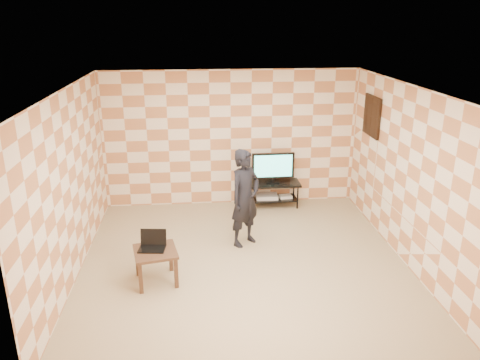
% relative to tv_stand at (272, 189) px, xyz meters
% --- Properties ---
extents(floor, '(5.00, 5.00, 0.00)m').
position_rel_tv_stand_xyz_m(floor, '(-0.81, -2.22, -0.37)').
color(floor, tan).
rests_on(floor, ground).
extents(wall_back, '(5.00, 0.02, 2.70)m').
position_rel_tv_stand_xyz_m(wall_back, '(-0.81, 0.28, 0.98)').
color(wall_back, beige).
rests_on(wall_back, ground).
extents(wall_front, '(5.00, 0.02, 2.70)m').
position_rel_tv_stand_xyz_m(wall_front, '(-0.81, -4.72, 0.98)').
color(wall_front, beige).
rests_on(wall_front, ground).
extents(wall_left, '(0.02, 5.00, 2.70)m').
position_rel_tv_stand_xyz_m(wall_left, '(-3.31, -2.22, 0.98)').
color(wall_left, beige).
rests_on(wall_left, ground).
extents(wall_right, '(0.02, 5.00, 2.70)m').
position_rel_tv_stand_xyz_m(wall_right, '(1.69, -2.22, 0.98)').
color(wall_right, beige).
rests_on(wall_right, ground).
extents(ceiling, '(5.00, 5.00, 0.02)m').
position_rel_tv_stand_xyz_m(ceiling, '(-0.81, -2.22, 2.33)').
color(ceiling, white).
rests_on(ceiling, wall_back).
extents(wall_art, '(0.04, 0.72, 0.72)m').
position_rel_tv_stand_xyz_m(wall_art, '(1.66, -0.67, 1.58)').
color(wall_art, black).
rests_on(wall_art, wall_right).
extents(tv_stand, '(1.08, 0.49, 0.50)m').
position_rel_tv_stand_xyz_m(tv_stand, '(0.00, 0.00, 0.00)').
color(tv_stand, black).
rests_on(tv_stand, floor).
extents(tv, '(0.84, 0.16, 0.61)m').
position_rel_tv_stand_xyz_m(tv, '(-0.00, -0.00, 0.47)').
color(tv, black).
rests_on(tv, tv_stand).
extents(dvd_player, '(0.44, 0.32, 0.07)m').
position_rel_tv_stand_xyz_m(dvd_player, '(-0.11, -0.00, -0.16)').
color(dvd_player, silver).
rests_on(dvd_player, tv_stand).
extents(game_console, '(0.26, 0.20, 0.06)m').
position_rel_tv_stand_xyz_m(game_console, '(0.27, -0.03, -0.17)').
color(game_console, silver).
rests_on(game_console, tv_stand).
extents(side_table, '(0.69, 0.69, 0.50)m').
position_rel_tv_stand_xyz_m(side_table, '(-2.12, -2.67, 0.04)').
color(side_table, '#342416').
rests_on(side_table, floor).
extents(laptop, '(0.41, 0.34, 0.25)m').
position_rel_tv_stand_xyz_m(laptop, '(-2.16, -2.59, 0.19)').
color(laptop, black).
rests_on(laptop, side_table).
extents(person, '(0.71, 0.68, 1.64)m').
position_rel_tv_stand_xyz_m(person, '(-0.73, -1.59, 0.46)').
color(person, black).
rests_on(person, floor).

